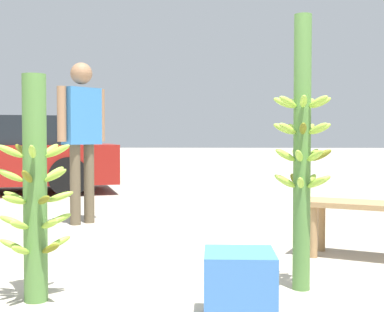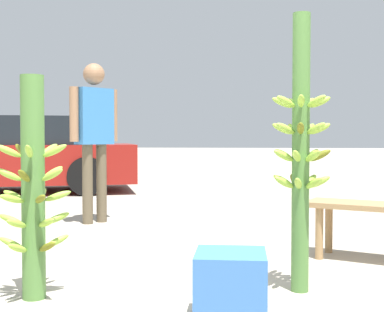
% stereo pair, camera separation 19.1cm
% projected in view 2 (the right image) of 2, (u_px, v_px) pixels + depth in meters
% --- Properties ---
extents(ground_plane, '(80.00, 80.00, 0.00)m').
position_uv_depth(ground_plane, '(151.00, 310.00, 2.88)').
color(ground_plane, '#A89E8C').
extents(banana_stalk_left, '(0.43, 0.43, 1.28)m').
position_uv_depth(banana_stalk_left, '(33.00, 189.00, 3.05)').
color(banana_stalk_left, '#4C7A38').
rests_on(banana_stalk_left, ground_plane).
extents(banana_stalk_center, '(0.37, 0.37, 1.66)m').
position_uv_depth(banana_stalk_center, '(301.00, 150.00, 3.19)').
color(banana_stalk_center, '#4C7A38').
rests_on(banana_stalk_center, ground_plane).
extents(vendor_person, '(0.45, 0.51, 1.71)m').
position_uv_depth(vendor_person, '(94.00, 127.00, 5.72)').
color(vendor_person, brown).
rests_on(vendor_person, ground_plane).
extents(parked_car, '(4.50, 2.87, 1.25)m').
position_uv_depth(parked_car, '(9.00, 155.00, 8.88)').
color(parked_car, maroon).
rests_on(parked_car, ground_plane).
extents(produce_crate, '(0.35, 0.35, 0.35)m').
position_uv_depth(produce_crate, '(231.00, 287.00, 2.68)').
color(produce_crate, '#386BB2').
rests_on(produce_crate, ground_plane).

